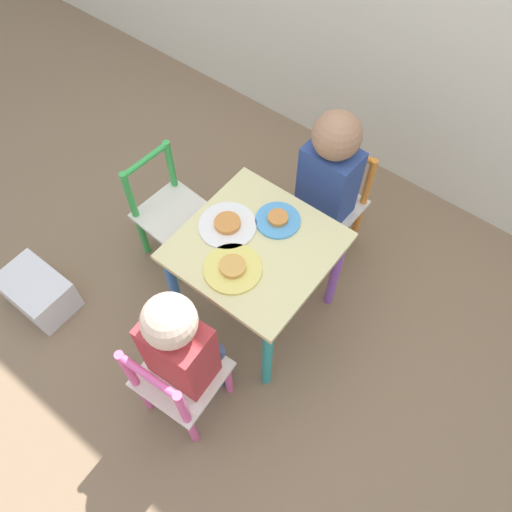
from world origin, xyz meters
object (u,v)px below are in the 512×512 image
object	(u,v)px
child_front	(183,346)
plate_left	(228,225)
kids_table	(256,258)
plate_back	(278,220)
chair_pink	(178,381)
plate_front	(233,268)
chair_orange	(329,204)
storage_bin	(38,292)
child_back	(327,179)
chair_green	(170,212)

from	to	relation	value
child_front	plate_left	world-z (taller)	child_front
kids_table	plate_back	bearing A→B (deg)	90.00
chair_pink	child_front	distance (m)	0.19
child_front	plate_front	bearing A→B (deg)	-88.24
chair_orange	chair_pink	size ratio (longest dim) A/B	1.00
storage_bin	child_back	bearing A→B (deg)	51.36
chair_orange	plate_back	distance (m)	0.42
plate_back	chair_orange	bearing A→B (deg)	86.49
child_back	plate_front	distance (m)	0.53
plate_front	plate_left	size ratio (longest dim) A/B	0.96
kids_table	plate_back	distance (m)	0.16
child_back	plate_front	world-z (taller)	child_back
kids_table	plate_left	bearing A→B (deg)	180.00
chair_pink	plate_left	xyz separation A→B (m)	(-0.16, 0.46, 0.24)
kids_table	plate_front	world-z (taller)	plate_front
chair_orange	chair_pink	bearing A→B (deg)	-86.67
chair_green	plate_front	xyz separation A→B (m)	(0.47, -0.15, 0.24)
kids_table	chair_orange	xyz separation A→B (m)	(0.02, 0.47, -0.14)
kids_table	child_front	size ratio (longest dim) A/B	0.70
chair_orange	plate_back	xyz separation A→B (m)	(-0.02, -0.34, 0.24)
chair_orange	child_back	xyz separation A→B (m)	(-0.00, -0.06, 0.21)
kids_table	storage_bin	size ratio (longest dim) A/B	1.77
plate_front	plate_left	world-z (taller)	same
child_back	storage_bin	xyz separation A→B (m)	(-0.73, -0.92, -0.37)
plate_left	child_back	bearing A→B (deg)	70.91
child_back	plate_back	world-z (taller)	child_back
chair_pink	plate_front	distance (m)	0.42
chair_orange	plate_back	world-z (taller)	chair_orange
plate_back	chair_pink	bearing A→B (deg)	-86.77
child_front	plate_left	distance (m)	0.44
child_back	plate_front	size ratio (longest dim) A/B	3.88
chair_green	child_front	world-z (taller)	child_front
plate_front	plate_left	distance (m)	0.17
kids_table	storage_bin	distance (m)	0.93
child_back	child_front	world-z (taller)	child_back
chair_pink	child_front	xyz separation A→B (m)	(-0.00, 0.06, 0.18)
plate_left	storage_bin	bearing A→B (deg)	-139.25
chair_green	chair_pink	bearing A→B (deg)	-130.96
chair_orange	child_back	distance (m)	0.21
kids_table	chair_pink	bearing A→B (deg)	-85.92
kids_table	child_back	bearing A→B (deg)	87.41
kids_table	chair_orange	distance (m)	0.49
kids_table	storage_bin	xyz separation A→B (m)	(-0.71, -0.51, -0.31)
plate_front	plate_left	bearing A→B (deg)	135.00
storage_bin	chair_orange	bearing A→B (deg)	52.99
plate_back	kids_table	bearing A→B (deg)	-90.00
kids_table	chair_orange	world-z (taller)	chair_orange
plate_back	chair_green	bearing A→B (deg)	-169.07
chair_orange	storage_bin	size ratio (longest dim) A/B	1.80
storage_bin	child_front	bearing A→B (deg)	8.17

